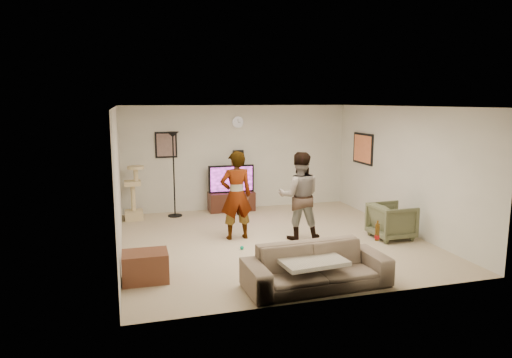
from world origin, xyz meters
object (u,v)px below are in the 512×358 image
object	(u,v)px
floor_lamp	(174,175)
tv	(231,179)
cat_tree	(133,193)
person_left	(236,195)
armchair	(392,221)
person_right	(299,196)
tv_stand	(231,201)
beer_bottle	(377,232)
side_table	(145,267)
sofa	(316,266)

from	to	relation	value
floor_lamp	tv	bearing A→B (deg)	7.07
cat_tree	tv	bearing A→B (deg)	5.53
person_left	armchair	distance (m)	3.01
floor_lamp	person_right	world-z (taller)	floor_lamp
tv	tv_stand	bearing A→B (deg)	0.00
beer_bottle	armchair	world-z (taller)	beer_bottle
tv	armchair	distance (m)	3.92
tv_stand	side_table	size ratio (longest dim) A/B	1.66
tv	person_right	size ratio (longest dim) A/B	0.66
tv	armchair	xyz separation A→B (m)	(2.44, -3.03, -0.44)
tv_stand	armchair	xyz separation A→B (m)	(2.44, -3.03, 0.11)
cat_tree	beer_bottle	distance (m)	5.68
floor_lamp	cat_tree	xyz separation A→B (m)	(-0.91, -0.05, -0.36)
side_table	person_left	bearing A→B (deg)	43.69
sofa	beer_bottle	world-z (taller)	beer_bottle
person_right	tv_stand	bearing A→B (deg)	-59.86
tv_stand	floor_lamp	bearing A→B (deg)	-172.93
tv	cat_tree	xyz separation A→B (m)	(-2.27, -0.22, -0.17)
floor_lamp	person_left	size ratio (longest dim) A/B	1.14
floor_lamp	person_right	bearing A→B (deg)	-49.28
tv	beer_bottle	bearing A→B (deg)	-77.42
tv_stand	person_right	bearing A→B (deg)	-74.41
tv_stand	tv	distance (m)	0.55
cat_tree	person_right	bearing A→B (deg)	-38.37
tv_stand	cat_tree	world-z (taller)	cat_tree
beer_bottle	side_table	distance (m)	3.41
tv_stand	sofa	xyz separation A→B (m)	(0.13, -4.80, 0.07)
cat_tree	sofa	xyz separation A→B (m)	(2.40, -4.58, -0.30)
tv	side_table	distance (m)	4.52
tv_stand	floor_lamp	world-z (taller)	floor_lamp
tv	sofa	size ratio (longest dim) A/B	0.53
person_left	armchair	xyz separation A→B (m)	(2.86, -0.80, -0.51)
person_right	tv	bearing A→B (deg)	-59.86
cat_tree	person_right	world-z (taller)	person_right
sofa	side_table	distance (m)	2.48
beer_bottle	person_right	bearing A→B (deg)	98.98
person_left	tv	bearing A→B (deg)	-102.66
tv_stand	person_left	distance (m)	2.35
beer_bottle	side_table	bearing A→B (deg)	164.84
person_left	tv_stand	bearing A→B (deg)	-102.66
armchair	cat_tree	bearing A→B (deg)	57.47
floor_lamp	cat_tree	world-z (taller)	floor_lamp
floor_lamp	armchair	size ratio (longest dim) A/B	2.59
person_left	beer_bottle	xyz separation A→B (m)	(1.48, -2.57, -0.12)
person_left	person_right	world-z (taller)	person_left
tv	person_right	world-z (taller)	person_right
side_table	floor_lamp	bearing A→B (deg)	77.69
armchair	beer_bottle	bearing A→B (deg)	140.54
side_table	beer_bottle	bearing A→B (deg)	-15.16
sofa	tv	bearing A→B (deg)	89.26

